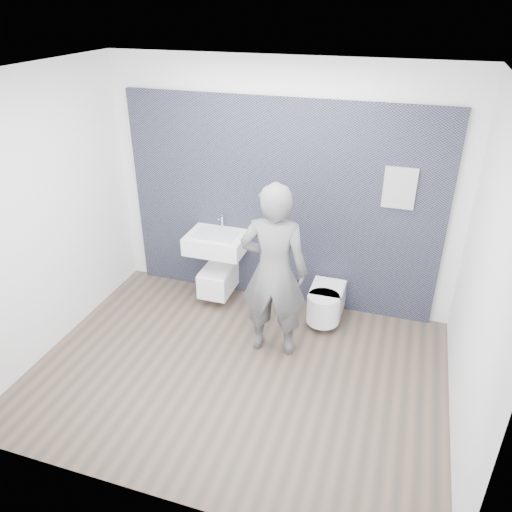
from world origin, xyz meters
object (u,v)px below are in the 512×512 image
(washbasin, at_px, (217,242))
(visitor, at_px, (274,272))
(toilet_square, at_px, (218,278))
(toilet_rounded, at_px, (325,303))

(washbasin, distance_m, visitor, 1.15)
(washbasin, relative_size, toilet_square, 1.04)
(washbasin, distance_m, toilet_square, 0.48)
(washbasin, bearing_deg, visitor, -38.50)
(toilet_rounded, bearing_deg, washbasin, 177.26)
(toilet_square, distance_m, visitor, 1.30)
(toilet_rounded, xyz_separation_m, visitor, (-0.43, -0.65, 0.68))
(toilet_rounded, bearing_deg, toilet_square, 177.13)
(toilet_square, bearing_deg, washbasin, -90.00)
(toilet_square, xyz_separation_m, visitor, (0.89, -0.71, 0.63))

